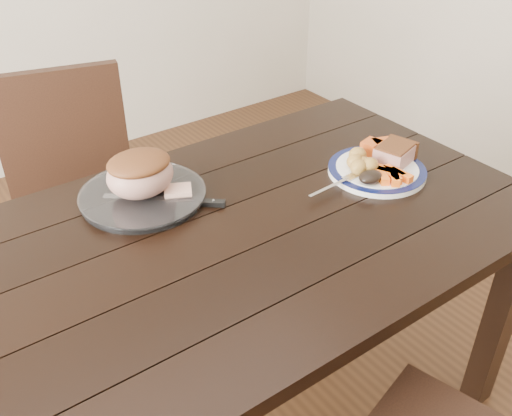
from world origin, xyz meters
TOP-DOWN VIEW (x-y plane):
  - dining_table at (0.00, 0.00)m, footprint 1.61×0.92m
  - chair_far at (-0.12, 0.74)m, footprint 0.51×0.52m
  - dinner_plate at (0.50, -0.02)m, footprint 0.27×0.27m
  - plate_rim at (0.50, -0.02)m, footprint 0.27×0.27m
  - serving_platter at (-0.09, 0.25)m, footprint 0.32×0.32m
  - pork_slice at (0.57, -0.02)m, footprint 0.13×0.11m
  - roasted_potatoes at (0.46, 0.01)m, footprint 0.10×0.11m
  - carrot_batons at (0.49, -0.08)m, footprint 0.09×0.11m
  - pumpkin_wedges at (0.57, 0.05)m, footprint 0.10×0.07m
  - dark_mushroom at (0.43, -0.06)m, footprint 0.07×0.05m
  - fork at (0.35, -0.02)m, footprint 0.18×0.03m
  - roast_joint at (-0.09, 0.25)m, footprint 0.17×0.15m
  - cut_slice at (-0.01, 0.20)m, footprint 0.09×0.08m
  - carving_knife at (-0.01, 0.16)m, footprint 0.25×0.23m

SIDE VIEW (x-z plane):
  - chair_far at x=-0.12m, z-range 0.06..0.99m
  - dining_table at x=0.00m, z-range 0.28..1.03m
  - carving_knife at x=-0.01m, z-range 0.75..0.76m
  - dinner_plate at x=0.50m, z-range 0.75..0.77m
  - serving_platter at x=-0.09m, z-range 0.75..0.77m
  - plate_rim at x=0.50m, z-range 0.76..0.78m
  - fork at x=0.35m, z-range 0.77..0.77m
  - cut_slice at x=-0.01m, z-range 0.77..0.78m
  - carrot_batons at x=0.49m, z-range 0.77..0.79m
  - dark_mushroom at x=0.43m, z-range 0.77..0.80m
  - pumpkin_wedges at x=0.57m, z-range 0.77..0.81m
  - roasted_potatoes at x=0.46m, z-range 0.77..0.81m
  - pork_slice at x=0.57m, z-range 0.77..0.82m
  - roast_joint at x=-0.09m, z-range 0.77..0.88m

